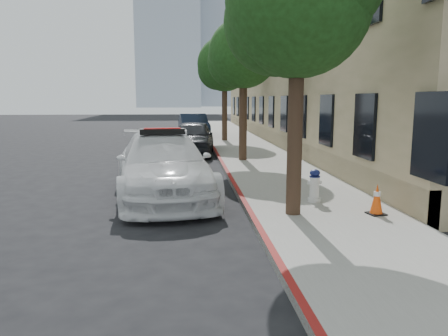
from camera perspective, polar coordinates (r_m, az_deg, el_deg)
name	(u,v)px	position (r m, az deg, el deg)	size (l,w,h in m)	color
ground	(157,201)	(10.82, -8.81, -4.27)	(120.00, 120.00, 0.00)	black
sidewalk	(246,149)	(20.84, 2.96, 2.43)	(3.20, 50.00, 0.15)	gray
curb_strip	(214,150)	(20.68, -1.28, 2.39)	(0.12, 50.00, 0.15)	maroon
building	(331,55)	(26.98, 13.76, 14.18)	(8.00, 36.00, 10.00)	tan
tower_left	(168,0)	(133.46, -7.36, 20.89)	(18.00, 14.00, 60.00)	#9EA8B7
tower_right	(211,37)	(147.04, -1.75, 16.68)	(14.00, 14.00, 44.00)	#9EA8B7
tree_near	(300,2)	(8.95, 9.90, 20.53)	(2.92, 2.82, 5.62)	black
tree_mid	(244,53)	(16.72, 2.66, 14.84)	(2.77, 2.64, 5.43)	black
tree_far	(225,63)	(24.66, 0.15, 13.50)	(3.10, 3.00, 5.81)	black
police_car	(163,166)	(11.08, -7.98, 0.31)	(2.97, 5.78, 1.75)	white
parked_car_mid	(193,138)	(19.46, -4.12, 3.97)	(1.79, 4.44, 1.51)	black
parked_car_far	(193,126)	(27.67, -4.02, 5.49)	(1.62, 4.64, 1.53)	#131D30
fire_hydrant	(315,186)	(10.12, 11.74, -2.30)	(0.31, 0.29, 0.75)	silver
traffic_cone	(377,199)	(9.36, 19.33, -3.89)	(0.38, 0.38, 0.63)	black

